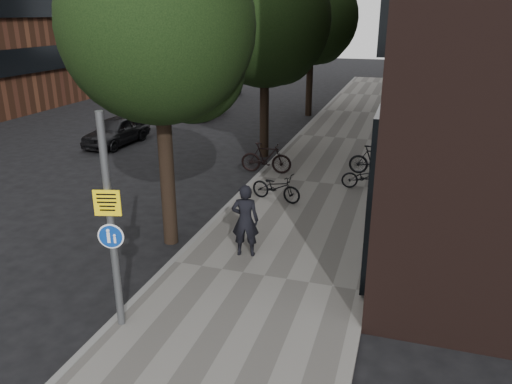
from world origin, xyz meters
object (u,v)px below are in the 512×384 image
at_px(signpost, 111,224).
at_px(parked_bike_facade_near, 366,176).
at_px(parked_car_near, 117,131).
at_px(pedestrian, 245,220).

xyz_separation_m(signpost, parked_bike_facade_near, (3.60, 9.02, -1.60)).
bearing_deg(parked_car_near, signpost, -54.36).
height_order(pedestrian, parked_bike_facade_near, pedestrian).
bearing_deg(parked_car_near, parked_bike_facade_near, -11.97).
height_order(signpost, parked_car_near, signpost).
xyz_separation_m(signpost, parked_car_near, (-7.63, 12.11, -1.51)).
distance_m(pedestrian, parked_bike_facade_near, 6.12).
bearing_deg(signpost, parked_car_near, 107.30).
xyz_separation_m(signpost, pedestrian, (1.32, 3.35, -1.13)).
relative_size(pedestrian, parked_car_near, 0.48).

